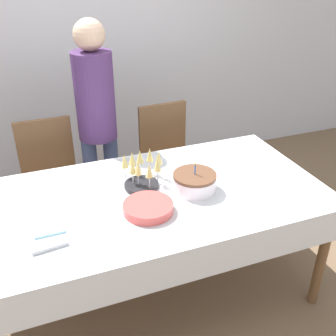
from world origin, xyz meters
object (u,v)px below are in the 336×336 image
champagne_tray (143,168)px  plate_stack_dessert (141,185)px  dining_chair_far_right (168,158)px  plate_stack_main (148,208)px  dining_chair_far_left (51,179)px  person_standing (96,113)px  birthday_cake (195,182)px

champagne_tray → plate_stack_dessert: 0.11m
dining_chair_far_right → plate_stack_main: 1.14m
dining_chair_far_left → person_standing: person_standing is taller
birthday_cake → champagne_tray: size_ratio=0.82×
dining_chair_far_right → birthday_cake: bearing=-101.0°
plate_stack_main → plate_stack_dessert: bearing=80.7°
dining_chair_far_right → person_standing: person_standing is taller
birthday_cake → plate_stack_main: (-0.32, -0.11, -0.03)m
birthday_cake → plate_stack_dessert: birthday_cake is taller
dining_chair_far_left → birthday_cake: size_ratio=3.76×
dining_chair_far_left → plate_stack_main: size_ratio=3.49×
dining_chair_far_right → champagne_tray: size_ratio=3.08×
dining_chair_far_left → dining_chair_far_right: bearing=-0.0°
birthday_cake → champagne_tray: champagne_tray is taller
dining_chair_far_right → person_standing: (-0.54, 0.02, 0.46)m
dining_chair_far_right → plate_stack_dessert: 0.91m
plate_stack_main → plate_stack_dessert: size_ratio=1.33×
champagne_tray → plate_stack_dessert: size_ratio=1.51×
dining_chair_far_left → champagne_tray: (0.50, -0.69, 0.35)m
dining_chair_far_right → dining_chair_far_left: bearing=180.0°
dining_chair_far_left → plate_stack_main: dining_chair_far_left is taller
champagne_tray → plate_stack_dessert: champagne_tray is taller
champagne_tray → plate_stack_main: bearing=-102.7°
plate_stack_main → person_standing: bearing=92.8°
dining_chair_far_right → plate_stack_dessert: bearing=-121.2°
person_standing → plate_stack_main: bearing=-87.2°
plate_stack_main → person_standing: (-0.05, 1.01, 0.19)m
dining_chair_far_right → plate_stack_dessert: size_ratio=4.65×
dining_chair_far_left → champagne_tray: 0.92m
dining_chair_far_left → birthday_cake: (0.75, -0.88, 0.30)m
dining_chair_far_right → champagne_tray: 0.88m
dining_chair_far_right → plate_stack_main: size_ratio=3.49×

